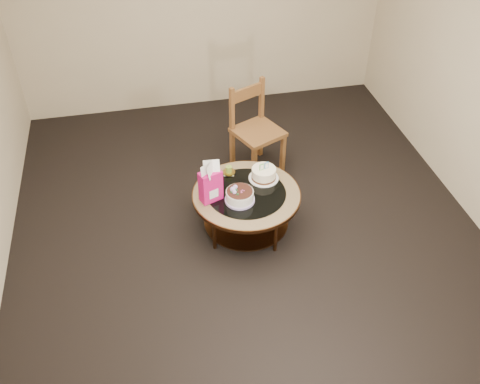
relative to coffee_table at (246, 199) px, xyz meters
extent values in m
plane|color=black|center=(0.00, 0.00, -0.38)|extent=(5.00, 5.00, 0.00)
cube|color=#BDAE8F|center=(0.00, 2.50, 0.92)|extent=(4.50, 0.02, 2.60)
cylinder|color=#543018|center=(0.35, 0.20, -0.17)|extent=(0.04, 0.04, 0.42)
cylinder|color=#543018|center=(-0.20, 0.35, -0.17)|extent=(0.04, 0.04, 0.42)
cylinder|color=#543018|center=(-0.35, -0.20, -0.17)|extent=(0.04, 0.04, 0.42)
cylinder|color=#543018|center=(0.20, -0.35, -0.17)|extent=(0.04, 0.04, 0.42)
cylinder|color=#543018|center=(0.00, 0.00, -0.28)|extent=(0.82, 0.82, 0.02)
cylinder|color=#543018|center=(0.00, 0.00, 0.05)|extent=(1.02, 1.02, 0.04)
cylinder|color=#977F53|center=(0.00, 0.00, 0.07)|extent=(1.00, 1.00, 0.01)
cylinder|color=black|center=(0.00, 0.00, 0.08)|extent=(0.74, 0.74, 0.01)
cylinder|color=#B098D7|center=(-0.08, -0.10, 0.09)|extent=(0.27, 0.27, 0.02)
cylinder|color=silver|center=(-0.08, -0.10, 0.14)|extent=(0.25, 0.25, 0.11)
cylinder|color=black|center=(-0.08, -0.10, 0.19)|extent=(0.24, 0.24, 0.01)
sphere|color=#B098D7|center=(-0.15, -0.09, 0.21)|extent=(0.05, 0.05, 0.05)
sphere|color=#B098D7|center=(-0.12, -0.05, 0.21)|extent=(0.04, 0.04, 0.04)
sphere|color=#B098D7|center=(-0.14, -0.12, 0.21)|extent=(0.04, 0.04, 0.04)
cone|color=#1C6A33|center=(-0.11, -0.09, 0.20)|extent=(0.04, 0.04, 0.02)
cone|color=#1C6A33|center=(-0.16, -0.11, 0.20)|extent=(0.03, 0.04, 0.02)
cone|color=#1C6A33|center=(-0.11, -0.04, 0.20)|extent=(0.03, 0.02, 0.02)
cone|color=#1C6A33|center=(-0.11, -0.14, 0.20)|extent=(0.03, 0.04, 0.02)
cylinder|color=white|center=(0.21, 0.17, 0.09)|extent=(0.29, 0.29, 0.01)
cylinder|color=#462514|center=(0.21, 0.17, 0.10)|extent=(0.24, 0.24, 0.02)
cylinder|color=white|center=(0.21, 0.17, 0.15)|extent=(0.23, 0.23, 0.09)
cube|color=#55AE4A|center=(0.18, 0.16, 0.23)|extent=(0.04, 0.02, 0.07)
cube|color=white|center=(0.18, 0.16, 0.23)|extent=(0.03, 0.02, 0.05)
cube|color=#3983C4|center=(0.23, 0.18, 0.23)|extent=(0.04, 0.02, 0.07)
cube|color=white|center=(0.23, 0.18, 0.23)|extent=(0.03, 0.02, 0.05)
cube|color=#CF137C|center=(-0.34, -0.02, 0.23)|extent=(0.23, 0.17, 0.31)
cube|color=silver|center=(-0.34, -0.02, 0.18)|extent=(0.12, 0.14, 0.09)
cube|color=#DAC559|center=(-0.10, 0.32, 0.08)|extent=(0.12, 0.12, 0.01)
cylinder|color=gold|center=(-0.10, 0.32, 0.09)|extent=(0.12, 0.12, 0.01)
cylinder|color=olive|center=(-0.10, 0.32, 0.13)|extent=(0.06, 0.06, 0.06)
cylinder|color=black|center=(-0.10, 0.32, 0.17)|extent=(0.00, 0.00, 0.01)
cube|color=brown|center=(0.33, 0.91, 0.11)|extent=(0.61, 0.61, 0.04)
cube|color=brown|center=(0.23, 0.65, -0.13)|extent=(0.06, 0.06, 0.49)
cube|color=brown|center=(0.59, 0.81, -0.13)|extent=(0.06, 0.06, 0.49)
cube|color=brown|center=(0.07, 1.01, -0.13)|extent=(0.06, 0.06, 0.49)
cube|color=brown|center=(0.43, 1.17, -0.13)|extent=(0.06, 0.06, 0.49)
cube|color=brown|center=(0.07, 1.01, 0.37)|extent=(0.06, 0.06, 0.50)
cube|color=brown|center=(0.43, 1.17, 0.37)|extent=(0.06, 0.06, 0.50)
cube|color=brown|center=(0.25, 1.09, 0.50)|extent=(0.37, 0.19, 0.13)
camera|label=1|loc=(-0.85, -3.71, 3.28)|focal=40.00mm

